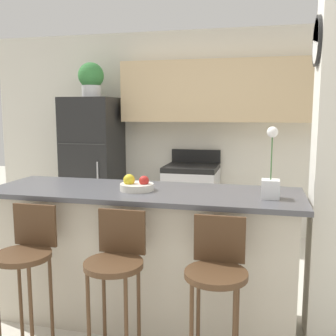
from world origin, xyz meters
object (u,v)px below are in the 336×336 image
(bar_stool_right, at_px, (217,275))
(potted_plant_on_fridge, at_px, (91,79))
(bar_stool_left, at_px, (26,257))
(bar_stool_mid, at_px, (116,265))
(orchid_vase, at_px, (271,179))
(refrigerator, at_px, (94,166))
(fruit_bowl, at_px, (136,185))
(stove_range, at_px, (191,202))

(bar_stool_right, xyz_separation_m, potted_plant_on_fridge, (-1.86, 2.46, 1.32))
(bar_stool_left, xyz_separation_m, bar_stool_mid, (0.61, 0.00, 0.00))
(potted_plant_on_fridge, bearing_deg, orchid_vase, -42.70)
(orchid_vase, bearing_deg, bar_stool_right, -120.90)
(refrigerator, xyz_separation_m, fruit_bowl, (1.21, -1.94, 0.16))
(bar_stool_mid, bearing_deg, refrigerator, 116.84)
(stove_range, bearing_deg, fruit_bowl, -91.68)
(refrigerator, relative_size, fruit_bowl, 7.07)
(refrigerator, height_order, bar_stool_left, refrigerator)
(bar_stool_left, bearing_deg, orchid_vase, 17.71)
(refrigerator, relative_size, orchid_vase, 3.66)
(potted_plant_on_fridge, bearing_deg, bar_stool_mid, -63.16)
(potted_plant_on_fridge, distance_m, orchid_vase, 3.04)
(potted_plant_on_fridge, height_order, orchid_vase, potted_plant_on_fridge)
(potted_plant_on_fridge, relative_size, fruit_bowl, 1.76)
(bar_stool_mid, bearing_deg, fruit_bowl, 94.00)
(potted_plant_on_fridge, bearing_deg, bar_stool_left, -75.53)
(bar_stool_mid, distance_m, orchid_vase, 1.13)
(bar_stool_left, height_order, fruit_bowl, fruit_bowl)
(bar_stool_left, xyz_separation_m, potted_plant_on_fridge, (-0.64, 2.46, 1.32))
(stove_range, xyz_separation_m, bar_stool_mid, (-0.02, -2.48, 0.17))
(bar_stool_mid, bearing_deg, stove_range, 89.52)
(bar_stool_mid, xyz_separation_m, potted_plant_on_fridge, (-1.25, 2.46, 1.32))
(refrigerator, height_order, bar_stool_right, refrigerator)
(stove_range, distance_m, bar_stool_mid, 2.49)
(stove_range, xyz_separation_m, bar_stool_left, (-0.63, -2.48, 0.17))
(fruit_bowl, bearing_deg, bar_stool_left, -137.62)
(refrigerator, height_order, stove_range, refrigerator)
(refrigerator, xyz_separation_m, orchid_vase, (2.15, -1.98, 0.25))
(bar_stool_left, relative_size, bar_stool_right, 1.00)
(fruit_bowl, bearing_deg, stove_range, 88.32)
(stove_range, xyz_separation_m, fruit_bowl, (-0.06, -1.96, 0.56))
(bar_stool_left, xyz_separation_m, orchid_vase, (1.51, 0.48, 0.48))
(refrigerator, distance_m, orchid_vase, 2.93)
(bar_stool_mid, bearing_deg, orchid_vase, 28.20)
(bar_stool_mid, height_order, fruit_bowl, fruit_bowl)
(bar_stool_right, relative_size, fruit_bowl, 3.89)
(bar_stool_mid, xyz_separation_m, bar_stool_right, (0.61, 0.00, 0.00))
(orchid_vase, bearing_deg, bar_stool_left, -162.29)
(bar_stool_mid, distance_m, potted_plant_on_fridge, 3.06)
(stove_range, height_order, potted_plant_on_fridge, potted_plant_on_fridge)
(stove_range, bearing_deg, potted_plant_on_fridge, -179.08)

